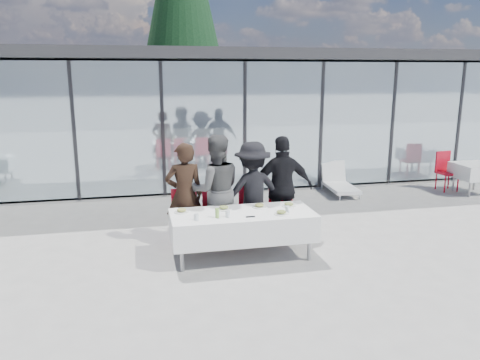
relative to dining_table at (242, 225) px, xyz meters
name	(u,v)px	position (x,y,z in m)	size (l,w,h in m)	color
ground	(238,258)	(-0.08, -0.01, -0.54)	(90.00, 90.00, 0.00)	gray
pavilion	(245,96)	(1.93, 8.16, 1.61)	(14.80, 8.80, 3.44)	gray
treeline	(128,82)	(-2.08, 27.99, 1.66)	(62.50, 2.00, 4.40)	#153A12
dining_table	(242,225)	(0.00, 0.00, 0.00)	(2.26, 0.96, 0.75)	white
diner_a	(185,195)	(-0.83, 0.75, 0.35)	(0.65, 0.65, 1.78)	black
diner_chair_a	(185,215)	(-0.83, 0.75, 0.00)	(0.44, 0.44, 0.97)	red
diner_b	(216,190)	(-0.30, 0.75, 0.41)	(0.92, 0.92, 1.90)	#515151
diner_chair_b	(216,213)	(-0.30, 0.75, 0.00)	(0.44, 0.44, 0.97)	red
diner_c	(252,192)	(0.35, 0.75, 0.34)	(1.13, 1.13, 1.76)	black
diner_chair_c	(252,211)	(0.35, 0.75, 0.00)	(0.44, 0.44, 0.97)	red
diner_d	(283,188)	(0.89, 0.75, 0.38)	(1.08, 1.08, 1.84)	black
diner_chair_d	(282,209)	(0.89, 0.75, 0.00)	(0.44, 0.44, 0.97)	red
plate_a	(182,211)	(-0.94, 0.21, 0.24)	(0.24, 0.24, 0.07)	white
plate_b	(224,208)	(-0.26, 0.21, 0.24)	(0.24, 0.24, 0.07)	white
plate_c	(259,206)	(0.33, 0.22, 0.24)	(0.24, 0.24, 0.07)	white
plate_d	(289,205)	(0.82, 0.18, 0.24)	(0.24, 0.24, 0.07)	white
plate_extra	(281,213)	(0.57, -0.23, 0.24)	(0.24, 0.24, 0.07)	white
juice_bottle	(217,213)	(-0.43, -0.18, 0.28)	(0.06, 0.06, 0.15)	#89BF4F
drinking_glasses	(238,213)	(-0.11, -0.19, 0.26)	(1.53, 0.17, 0.10)	silver
folded_eyeglasses	(251,217)	(0.07, -0.27, 0.22)	(0.14, 0.03, 0.01)	black
spare_table_right	(474,171)	(6.40, 2.77, 0.02)	(0.86, 0.86, 0.74)	white
spare_chair_a	(445,169)	(5.96, 3.24, 0.00)	(0.50, 0.50, 0.97)	red
spare_chair_b	(336,165)	(3.47, 4.29, 0.00)	(0.56, 0.56, 0.97)	red
lounger	(338,182)	(3.22, 3.55, -0.28)	(0.70, 1.37, 0.72)	white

